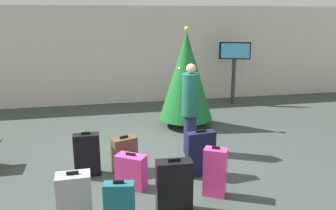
# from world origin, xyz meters

# --- Properties ---
(ground_plane) EXTENTS (16.00, 16.00, 0.00)m
(ground_plane) POSITION_xyz_m (0.00, 0.00, 0.00)
(ground_plane) COLOR #38423D
(back_wall) EXTENTS (16.00, 0.20, 2.92)m
(back_wall) POSITION_xyz_m (0.00, 4.89, 1.46)
(back_wall) COLOR beige
(back_wall) RESTS_ON ground_plane
(holiday_tree) EXTENTS (1.29, 1.29, 2.41)m
(holiday_tree) POSITION_xyz_m (1.18, 2.25, 1.24)
(holiday_tree) COLOR #4C3319
(holiday_tree) RESTS_ON ground_plane
(flight_info_kiosk) EXTENTS (0.91, 0.35, 1.88)m
(flight_info_kiosk) POSITION_xyz_m (3.12, 4.02, 1.32)
(flight_info_kiosk) COLOR #333338
(flight_info_kiosk) RESTS_ON ground_plane
(traveller_0) EXTENTS (0.48, 0.48, 1.78)m
(traveller_0) POSITION_xyz_m (0.84, 0.59, 0.94)
(traveller_0) COLOR #1E234C
(traveller_0) RESTS_ON ground_plane
(suitcase_0) EXTENTS (0.44, 0.22, 0.78)m
(suitcase_0) POSITION_xyz_m (-1.15, -0.04, 0.37)
(suitcase_0) COLOR black
(suitcase_0) RESTS_ON ground_plane
(suitcase_1) EXTENTS (0.40, 0.35, 0.79)m
(suitcase_1) POSITION_xyz_m (0.76, -1.12, 0.38)
(suitcase_1) COLOR #E5388C
(suitcase_1) RESTS_ON ground_plane
(suitcase_2) EXTENTS (0.50, 0.25, 0.80)m
(suitcase_2) POSITION_xyz_m (0.06, -1.44, 0.38)
(suitcase_2) COLOR black
(suitcase_2) RESTS_ON ground_plane
(suitcase_3) EXTENTS (0.52, 0.46, 0.59)m
(suitcase_3) POSITION_xyz_m (-0.46, -0.63, 0.27)
(suitcase_3) COLOR #E5388C
(suitcase_3) RESTS_ON ground_plane
(suitcase_4) EXTENTS (0.43, 0.27, 0.82)m
(suitcase_4) POSITION_xyz_m (-1.26, -1.60, 0.39)
(suitcase_4) COLOR #9EA0A5
(suitcase_4) RESTS_ON ground_plane
(suitcase_6) EXTENTS (0.47, 0.35, 0.65)m
(suitcase_6) POSITION_xyz_m (-0.51, -0.01, 0.31)
(suitcase_6) COLOR brown
(suitcase_6) RESTS_ON ground_plane
(suitcase_7) EXTENTS (0.52, 0.23, 0.82)m
(suitcase_7) POSITION_xyz_m (0.74, -0.43, 0.39)
(suitcase_7) COLOR #141938
(suitcase_7) RESTS_ON ground_plane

